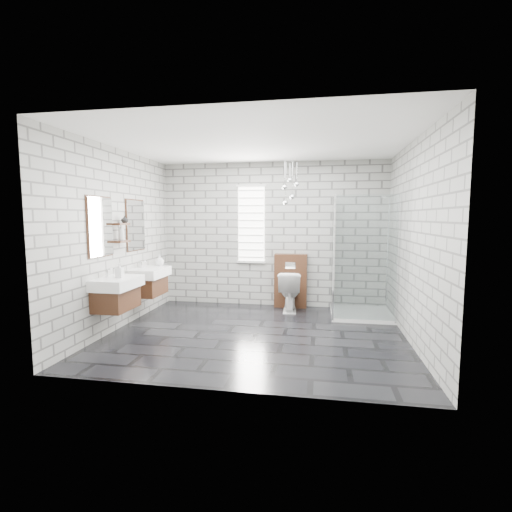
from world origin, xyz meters
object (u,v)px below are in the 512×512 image
(vanity_left, at_px, (115,284))
(toilet, at_px, (289,291))
(cistern_panel, at_px, (291,281))
(vanity_right, at_px, (147,274))
(shower_enclosure, at_px, (356,288))

(vanity_left, relative_size, toilet, 2.19)
(cistern_panel, bearing_deg, vanity_right, -152.16)
(shower_enclosure, bearing_deg, vanity_left, -153.87)
(shower_enclosure, bearing_deg, cistern_panel, 155.59)
(vanity_left, xyz_separation_m, shower_enclosure, (3.41, 1.67, -0.25))
(vanity_left, height_order, cistern_panel, vanity_left)
(cistern_panel, bearing_deg, toilet, -90.00)
(cistern_panel, distance_m, shower_enclosure, 1.25)
(vanity_left, xyz_separation_m, toilet, (2.27, 1.94, -0.40))
(vanity_left, height_order, shower_enclosure, shower_enclosure)
(vanity_left, height_order, toilet, vanity_left)
(toilet, bearing_deg, cistern_panel, -93.31)
(vanity_left, relative_size, shower_enclosure, 0.77)
(vanity_left, relative_size, cistern_panel, 1.57)
(vanity_right, height_order, cistern_panel, vanity_right)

